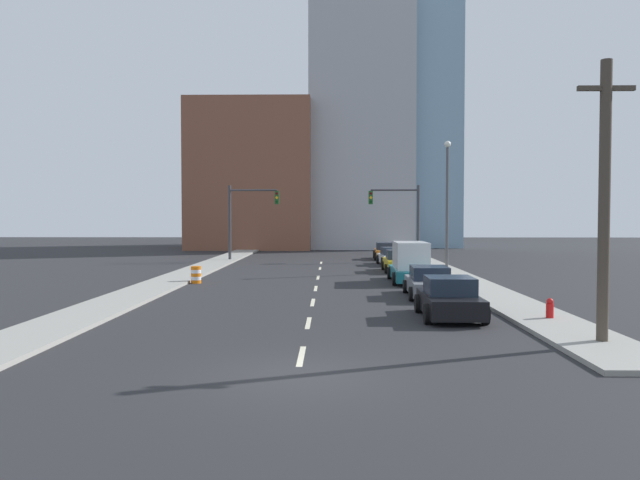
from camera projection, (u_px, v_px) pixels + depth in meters
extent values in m
plane|color=#262628|center=(297.00, 375.00, 14.44)|extent=(200.00, 200.00, 0.00)
cube|color=gray|center=(236.00, 255.00, 59.71)|extent=(2.45, 90.31, 0.15)
cube|color=gray|center=(410.00, 255.00, 59.42)|extent=(2.45, 90.31, 0.15)
cube|color=beige|center=(301.00, 356.00, 16.44)|extent=(0.16, 2.40, 0.01)
cube|color=beige|center=(308.00, 323.00, 21.59)|extent=(0.16, 2.40, 0.01)
cube|color=beige|center=(313.00, 302.00, 26.82)|extent=(0.16, 2.40, 0.01)
cube|color=beige|center=(316.00, 288.00, 32.08)|extent=(0.16, 2.40, 0.01)
cube|color=beige|center=(318.00, 278.00, 37.83)|extent=(0.16, 2.40, 0.01)
cube|color=beige|center=(320.00, 268.00, 44.68)|extent=(0.16, 2.40, 0.01)
cube|color=beige|center=(321.00, 263.00, 50.21)|extent=(0.16, 2.40, 0.01)
cube|color=brown|center=(255.00, 178.00, 75.56)|extent=(14.00, 16.00, 16.93)
cube|color=#A8A8AD|center=(358.00, 130.00, 79.11)|extent=(12.00, 20.00, 29.49)
cube|color=#7A9EB7|center=(400.00, 116.00, 82.92)|extent=(13.00, 20.00, 34.44)
cylinder|color=#38383D|center=(230.00, 223.00, 52.19)|extent=(0.24, 0.24, 6.34)
cylinder|color=#38383D|center=(253.00, 190.00, 52.06)|extent=(3.97, 0.16, 0.16)
cube|color=#194C1E|center=(277.00, 198.00, 52.05)|extent=(0.34, 0.32, 1.10)
cylinder|color=#4C0C0C|center=(277.00, 194.00, 51.86)|extent=(0.22, 0.04, 0.22)
cylinder|color=yellow|center=(277.00, 198.00, 51.88)|extent=(0.22, 0.04, 0.22)
cylinder|color=#0C3F14|center=(277.00, 202.00, 51.89)|extent=(0.22, 0.04, 0.22)
cylinder|color=#38383D|center=(418.00, 223.00, 51.92)|extent=(0.24, 0.24, 6.34)
cylinder|color=#38383D|center=(395.00, 190.00, 51.85)|extent=(3.97, 0.16, 0.16)
cube|color=#194C1E|center=(371.00, 198.00, 51.91)|extent=(0.34, 0.32, 1.10)
cylinder|color=#4C0C0C|center=(371.00, 193.00, 51.73)|extent=(0.22, 0.04, 0.22)
cylinder|color=yellow|center=(371.00, 198.00, 51.74)|extent=(0.22, 0.04, 0.22)
cylinder|color=#0C3F14|center=(371.00, 202.00, 51.75)|extent=(0.22, 0.04, 0.22)
cylinder|color=#473D33|center=(604.00, 204.00, 17.60)|extent=(0.32, 0.32, 8.09)
cube|color=#473D33|center=(606.00, 88.00, 17.49)|extent=(1.60, 0.14, 0.14)
cylinder|color=orange|center=(196.00, 282.00, 34.57)|extent=(0.56, 0.56, 0.19)
cylinder|color=white|center=(196.00, 278.00, 34.57)|extent=(0.56, 0.56, 0.19)
cylinder|color=orange|center=(196.00, 275.00, 34.56)|extent=(0.56, 0.56, 0.19)
cylinder|color=white|center=(196.00, 271.00, 34.55)|extent=(0.56, 0.56, 0.19)
cylinder|color=orange|center=(196.00, 268.00, 34.54)|extent=(0.56, 0.56, 0.19)
cylinder|color=#4C4C51|center=(447.00, 210.00, 41.88)|extent=(0.20, 0.20, 8.35)
sphere|color=white|center=(448.00, 144.00, 41.72)|extent=(0.44, 0.44, 0.44)
cylinder|color=red|center=(550.00, 313.00, 21.79)|extent=(0.26, 0.26, 0.65)
sphere|color=red|center=(550.00, 301.00, 21.78)|extent=(0.23, 0.23, 0.23)
cube|color=black|center=(450.00, 303.00, 22.62)|extent=(1.97, 4.28, 0.68)
cube|color=#1E2838|center=(450.00, 286.00, 22.60)|extent=(1.70, 1.94, 0.63)
cylinder|color=black|center=(418.00, 303.00, 23.97)|extent=(0.23, 0.71, 0.70)
cylinder|color=black|center=(469.00, 304.00, 23.91)|extent=(0.23, 0.71, 0.70)
cylinder|color=black|center=(427.00, 314.00, 21.35)|extent=(0.23, 0.71, 0.70)
cylinder|color=black|center=(485.00, 314.00, 21.28)|extent=(0.23, 0.71, 0.70)
cube|color=slate|center=(429.00, 286.00, 28.66)|extent=(2.00, 4.81, 0.65)
cube|color=#1E2838|center=(429.00, 273.00, 28.63)|extent=(1.70, 2.19, 0.59)
cylinder|color=black|center=(405.00, 286.00, 30.18)|extent=(0.24, 0.64, 0.63)
cylinder|color=black|center=(445.00, 287.00, 30.09)|extent=(0.24, 0.64, 0.63)
cylinder|color=black|center=(411.00, 294.00, 27.24)|extent=(0.24, 0.64, 0.63)
cylinder|color=black|center=(456.00, 294.00, 27.15)|extent=(0.24, 0.64, 0.63)
cube|color=#196B75|center=(410.00, 273.00, 35.15)|extent=(2.08, 5.57, 0.60)
cube|color=silver|center=(411.00, 255.00, 34.83)|extent=(1.81, 3.46, 1.49)
cylinder|color=black|center=(389.00, 273.00, 36.90)|extent=(0.23, 0.72, 0.71)
cylinder|color=black|center=(424.00, 273.00, 36.84)|extent=(0.23, 0.72, 0.71)
cylinder|color=black|center=(394.00, 279.00, 33.47)|extent=(0.23, 0.72, 0.71)
cylinder|color=black|center=(433.00, 279.00, 33.40)|extent=(0.23, 0.72, 0.71)
cube|color=gold|center=(399.00, 264.00, 42.01)|extent=(1.92, 4.57, 0.69)
cube|color=#1E2838|center=(399.00, 254.00, 41.98)|extent=(1.68, 2.06, 0.62)
cylinder|color=black|center=(383.00, 266.00, 43.45)|extent=(0.22, 0.61, 0.61)
cylinder|color=black|center=(411.00, 266.00, 43.41)|extent=(0.22, 0.61, 0.61)
cylinder|color=black|center=(386.00, 269.00, 40.63)|extent=(0.22, 0.61, 0.61)
cylinder|color=black|center=(417.00, 269.00, 40.58)|extent=(0.22, 0.61, 0.61)
cube|color=silver|center=(392.00, 259.00, 47.89)|extent=(1.94, 4.70, 0.61)
cube|color=#1E2838|center=(392.00, 251.00, 47.87)|extent=(1.61, 2.15, 0.57)
cylinder|color=black|center=(378.00, 259.00, 49.30)|extent=(0.25, 0.68, 0.67)
cylinder|color=black|center=(400.00, 259.00, 49.35)|extent=(0.25, 0.68, 0.67)
cylinder|color=black|center=(383.00, 262.00, 46.44)|extent=(0.25, 0.68, 0.67)
cylinder|color=black|center=(406.00, 262.00, 46.49)|extent=(0.25, 0.68, 0.67)
cube|color=orange|center=(385.00, 253.00, 54.52)|extent=(1.87, 4.85, 0.66)
cube|color=#1E2838|center=(385.00, 246.00, 54.50)|extent=(1.58, 2.21, 0.61)
cylinder|color=black|center=(374.00, 254.00, 56.06)|extent=(0.24, 0.70, 0.69)
cylinder|color=black|center=(394.00, 254.00, 55.97)|extent=(0.24, 0.70, 0.69)
cylinder|color=black|center=(375.00, 256.00, 53.10)|extent=(0.24, 0.70, 0.69)
cylinder|color=black|center=(396.00, 256.00, 53.00)|extent=(0.24, 0.70, 0.69)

